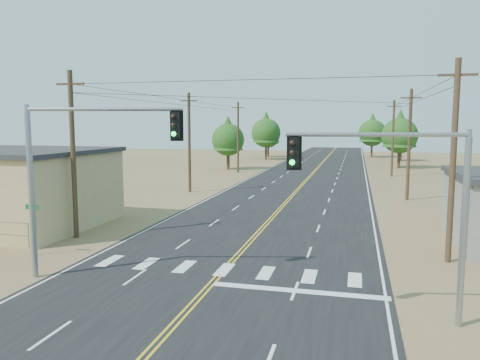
% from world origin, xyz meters
% --- Properties ---
extents(ground, '(220.00, 220.00, 0.00)m').
position_xyz_m(ground, '(0.00, 0.00, 0.00)').
color(ground, olive).
rests_on(ground, ground).
extents(road, '(15.00, 200.00, 0.02)m').
position_xyz_m(road, '(0.00, 30.00, 0.01)').
color(road, black).
rests_on(road, ground).
extents(utility_pole_left_near, '(1.80, 0.30, 10.00)m').
position_xyz_m(utility_pole_left_near, '(-10.50, 12.00, 5.12)').
color(utility_pole_left_near, '#4C3826').
rests_on(utility_pole_left_near, ground).
extents(utility_pole_left_mid, '(1.80, 0.30, 10.00)m').
position_xyz_m(utility_pole_left_mid, '(-10.50, 32.00, 5.12)').
color(utility_pole_left_mid, '#4C3826').
rests_on(utility_pole_left_mid, ground).
extents(utility_pole_left_far, '(1.80, 0.30, 10.00)m').
position_xyz_m(utility_pole_left_far, '(-10.50, 52.00, 5.12)').
color(utility_pole_left_far, '#4C3826').
rests_on(utility_pole_left_far, ground).
extents(utility_pole_right_near, '(1.80, 0.30, 10.00)m').
position_xyz_m(utility_pole_right_near, '(10.50, 12.00, 5.12)').
color(utility_pole_right_near, '#4C3826').
rests_on(utility_pole_right_near, ground).
extents(utility_pole_right_mid, '(1.80, 0.30, 10.00)m').
position_xyz_m(utility_pole_right_mid, '(10.50, 32.00, 5.12)').
color(utility_pole_right_mid, '#4C3826').
rests_on(utility_pole_right_mid, ground).
extents(utility_pole_right_far, '(1.80, 0.30, 10.00)m').
position_xyz_m(utility_pole_right_far, '(10.50, 52.00, 5.12)').
color(utility_pole_right_far, '#4C3826').
rests_on(utility_pole_right_far, ground).
extents(signal_mast_left, '(6.74, 1.80, 7.71)m').
position_xyz_m(signal_mast_left, '(-6.05, 5.44, 5.25)').
color(signal_mast_left, gray).
rests_on(signal_mast_left, ground).
extents(signal_mast_right, '(5.97, 1.40, 6.69)m').
position_xyz_m(signal_mast_right, '(7.71, 3.67, 4.56)').
color(signal_mast_right, gray).
rests_on(signal_mast_right, ground).
extents(street_sign, '(0.81, 0.06, 2.71)m').
position_xyz_m(street_sign, '(-10.38, 8.00, 1.82)').
color(street_sign, gray).
rests_on(street_sign, ground).
extents(tree_left_near, '(4.94, 4.94, 8.23)m').
position_xyz_m(tree_left_near, '(-13.16, 56.28, 5.03)').
color(tree_left_near, '#3F2D1E').
rests_on(tree_left_near, ground).
extents(tree_left_mid, '(5.67, 5.67, 9.45)m').
position_xyz_m(tree_left_mid, '(-11.36, 77.63, 5.78)').
color(tree_left_mid, '#3F2D1E').
rests_on(tree_left_mid, ground).
extents(tree_left_far, '(4.67, 4.67, 7.78)m').
position_xyz_m(tree_left_far, '(-12.31, 85.20, 4.76)').
color(tree_left_far, '#3F2D1E').
rests_on(tree_left_far, ground).
extents(tree_right_near, '(5.57, 5.57, 9.29)m').
position_xyz_m(tree_right_near, '(12.41, 64.72, 5.68)').
color(tree_right_near, '#3F2D1E').
rests_on(tree_right_near, ground).
extents(tree_right_mid, '(4.35, 4.35, 7.25)m').
position_xyz_m(tree_right_mid, '(14.00, 80.14, 4.43)').
color(tree_right_mid, '#3F2D1E').
rests_on(tree_right_mid, ground).
extents(tree_right_far, '(5.55, 5.55, 9.26)m').
position_xyz_m(tree_right_far, '(9.00, 89.17, 5.66)').
color(tree_right_far, '#3F2D1E').
rests_on(tree_right_far, ground).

